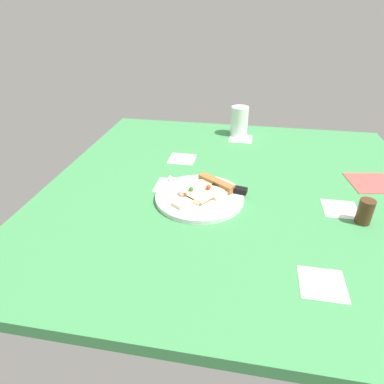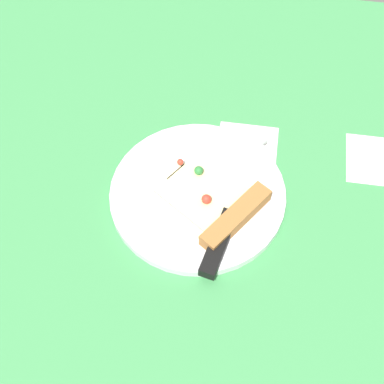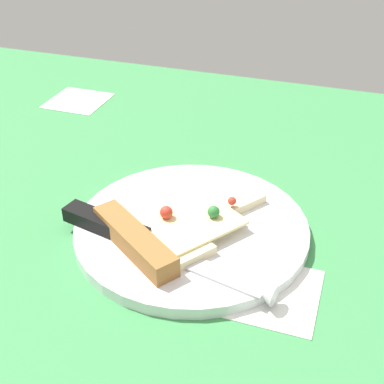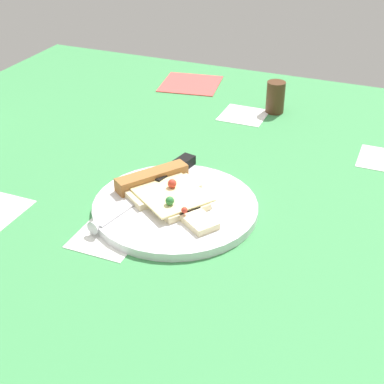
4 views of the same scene
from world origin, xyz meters
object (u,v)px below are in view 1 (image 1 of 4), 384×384
at_px(plate, 200,197).
at_px(drinking_glass, 239,121).
at_px(knife, 214,186).
at_px(pizza_slice, 206,189).
at_px(pepper_shaker, 365,212).
at_px(napkin, 372,183).

bearing_deg(plate, drinking_glass, -98.44).
xyz_separation_m(knife, drinking_glass, (-0.04, -0.48, 0.04)).
distance_m(pizza_slice, drinking_glass, 0.51).
bearing_deg(drinking_glass, pepper_shaker, 121.32).
distance_m(drinking_glass, napkin, 0.55).
bearing_deg(drinking_glass, knife, 84.90).
bearing_deg(pizza_slice, drinking_glass, -62.49).
height_order(plate, pizza_slice, pizza_slice).
bearing_deg(knife, pizza_slice, 155.51).
relative_size(knife, napkin, 1.84).
relative_size(plate, drinking_glass, 2.14).
xyz_separation_m(pizza_slice, drinking_glass, (-0.06, -0.51, 0.04)).
distance_m(pepper_shaker, napkin, 0.24).
bearing_deg(drinking_glass, pizza_slice, 82.84).
xyz_separation_m(pizza_slice, napkin, (-0.49, -0.16, -0.02)).
relative_size(plate, pepper_shaker, 3.82).
bearing_deg(knife, napkin, -61.55).
height_order(plate, napkin, plate).
xyz_separation_m(plate, napkin, (-0.50, -0.19, -0.00)).
bearing_deg(pepper_shaker, drinking_glass, -58.68).
height_order(drinking_glass, pepper_shaker, drinking_glass).
relative_size(drinking_glass, napkin, 0.89).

